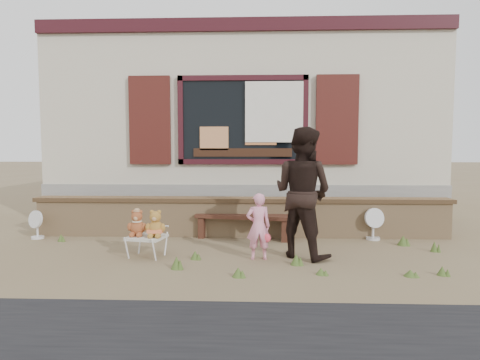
{
  "coord_description": "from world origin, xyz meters",
  "views": [
    {
      "loc": [
        0.24,
        -5.81,
        1.5
      ],
      "look_at": [
        0.0,
        0.6,
        1.0
      ],
      "focal_mm": 30.0,
      "sensor_mm": 36.0,
      "label": 1
    }
  ],
  "objects_px": {
    "child": "(258,226)",
    "adult": "(302,192)",
    "folding_chair": "(147,238)",
    "teddy_bear_right": "(156,223)",
    "teddy_bear_left": "(137,222)",
    "bench": "(243,221)"
  },
  "relations": [
    {
      "from": "child",
      "to": "adult",
      "type": "bearing_deg",
      "value": -170.18
    },
    {
      "from": "folding_chair",
      "to": "teddy_bear_right",
      "type": "distance_m",
      "value": 0.26
    },
    {
      "from": "teddy_bear_left",
      "to": "adult",
      "type": "height_order",
      "value": "adult"
    },
    {
      "from": "folding_chair",
      "to": "bench",
      "type": "bearing_deg",
      "value": 53.78
    },
    {
      "from": "bench",
      "to": "teddy_bear_right",
      "type": "distance_m",
      "value": 1.69
    },
    {
      "from": "folding_chair",
      "to": "teddy_bear_left",
      "type": "xyz_separation_m",
      "value": [
        -0.14,
        0.03,
        0.21
      ]
    },
    {
      "from": "folding_chair",
      "to": "adult",
      "type": "distance_m",
      "value": 2.25
    },
    {
      "from": "folding_chair",
      "to": "adult",
      "type": "relative_size",
      "value": 0.31
    },
    {
      "from": "folding_chair",
      "to": "teddy_bear_right",
      "type": "xyz_separation_m",
      "value": [
        0.14,
        -0.03,
        0.22
      ]
    },
    {
      "from": "folding_chair",
      "to": "teddy_bear_left",
      "type": "relative_size",
      "value": 1.51
    },
    {
      "from": "teddy_bear_left",
      "to": "child",
      "type": "distance_m",
      "value": 1.69
    },
    {
      "from": "teddy_bear_right",
      "to": "child",
      "type": "xyz_separation_m",
      "value": [
        1.41,
        -0.03,
        -0.03
      ]
    },
    {
      "from": "teddy_bear_left",
      "to": "bench",
      "type": "bearing_deg",
      "value": 50.27
    },
    {
      "from": "bench",
      "to": "teddy_bear_left",
      "type": "bearing_deg",
      "value": -132.55
    },
    {
      "from": "bench",
      "to": "child",
      "type": "xyz_separation_m",
      "value": [
        0.24,
        -1.23,
        0.15
      ]
    },
    {
      "from": "folding_chair",
      "to": "child",
      "type": "height_order",
      "value": "child"
    },
    {
      "from": "bench",
      "to": "teddy_bear_left",
      "type": "relative_size",
      "value": 4.43
    },
    {
      "from": "bench",
      "to": "child",
      "type": "height_order",
      "value": "child"
    },
    {
      "from": "teddy_bear_left",
      "to": "folding_chair",
      "type": "bearing_deg",
      "value": -0.0
    },
    {
      "from": "teddy_bear_right",
      "to": "adult",
      "type": "relative_size",
      "value": 0.21
    },
    {
      "from": "teddy_bear_left",
      "to": "teddy_bear_right",
      "type": "height_order",
      "value": "teddy_bear_right"
    },
    {
      "from": "child",
      "to": "adult",
      "type": "height_order",
      "value": "adult"
    }
  ]
}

